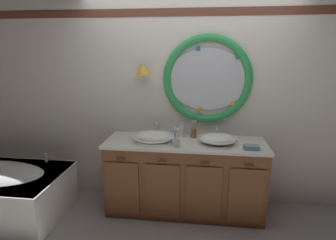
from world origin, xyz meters
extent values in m
plane|color=gray|center=(0.00, 0.00, 0.00)|extent=(14.00, 14.00, 0.00)
cube|color=silver|center=(0.00, 0.59, 1.30)|extent=(6.40, 0.08, 2.60)
cube|color=brown|center=(0.00, 0.55, 2.32)|extent=(6.27, 0.01, 0.09)
ellipsoid|color=silver|center=(0.22, 0.54, 1.56)|extent=(0.96, 0.02, 0.74)
torus|color=green|center=(0.22, 0.53, 1.56)|extent=(1.05, 0.09, 1.05)
cube|color=yellow|center=(0.70, 0.52, 1.60)|extent=(0.05, 0.01, 0.05)
cube|color=green|center=(0.56, 0.52, 1.82)|extent=(0.05, 0.01, 0.05)
cube|color=#2866B7|center=(0.11, 0.52, 1.92)|extent=(0.05, 0.01, 0.05)
cube|color=teal|center=(-0.20, 0.52, 1.74)|extent=(0.05, 0.01, 0.05)
cube|color=orange|center=(-0.22, 0.52, 1.42)|extent=(0.04, 0.01, 0.04)
cube|color=orange|center=(0.15, 0.52, 1.20)|extent=(0.05, 0.01, 0.05)
cube|color=yellow|center=(0.53, 0.52, 1.28)|extent=(0.05, 0.01, 0.05)
cylinder|color=#4C3823|center=(-0.53, 0.51, 1.71)|extent=(0.02, 0.09, 0.02)
cone|color=gold|center=(-0.53, 0.46, 1.69)|extent=(0.17, 0.17, 0.14)
cube|color=brown|center=(-0.01, 0.26, 0.42)|extent=(1.82, 0.59, 0.85)
cube|color=silver|center=(-0.01, 0.26, 0.86)|extent=(1.86, 0.63, 0.03)
cube|color=silver|center=(-0.01, 0.54, 0.79)|extent=(1.82, 0.02, 0.11)
cube|color=brown|center=(-0.69, -0.05, 0.38)|extent=(0.38, 0.02, 0.64)
cylinder|color=#422D1E|center=(-0.69, -0.06, 0.75)|extent=(0.10, 0.01, 0.01)
cube|color=brown|center=(-0.24, -0.05, 0.38)|extent=(0.38, 0.02, 0.64)
cylinder|color=#422D1E|center=(-0.24, -0.06, 0.75)|extent=(0.10, 0.01, 0.01)
cube|color=brown|center=(0.22, -0.05, 0.38)|extent=(0.38, 0.02, 0.64)
cylinder|color=#422D1E|center=(0.22, -0.06, 0.75)|extent=(0.10, 0.01, 0.01)
cube|color=brown|center=(0.67, -0.05, 0.38)|extent=(0.38, 0.02, 0.64)
cylinder|color=#422D1E|center=(0.67, -0.06, 0.75)|extent=(0.10, 0.01, 0.01)
cylinder|color=silver|center=(-1.77, 0.27, 0.58)|extent=(0.04, 0.04, 0.11)
ellipsoid|color=white|center=(-0.38, 0.23, 0.93)|extent=(0.46, 0.30, 0.11)
torus|color=white|center=(-0.38, 0.23, 0.93)|extent=(0.48, 0.48, 0.02)
cylinder|color=silver|center=(-0.38, 0.23, 0.93)|extent=(0.03, 0.03, 0.01)
ellipsoid|color=white|center=(0.36, 0.23, 0.94)|extent=(0.39, 0.31, 0.11)
torus|color=white|center=(0.36, 0.23, 0.94)|extent=(0.41, 0.41, 0.02)
cylinder|color=silver|center=(0.36, 0.23, 0.94)|extent=(0.03, 0.03, 0.01)
cylinder|color=silver|center=(-0.38, 0.48, 0.89)|extent=(0.05, 0.05, 0.02)
cylinder|color=silver|center=(-0.38, 0.48, 0.96)|extent=(0.02, 0.02, 0.13)
sphere|color=silver|center=(-0.38, 0.48, 1.03)|extent=(0.03, 0.03, 0.03)
cylinder|color=silver|center=(-0.38, 0.42, 1.03)|extent=(0.02, 0.10, 0.02)
cylinder|color=silver|center=(-0.46, 0.48, 0.91)|extent=(0.04, 0.04, 0.06)
cylinder|color=silver|center=(-0.30, 0.48, 0.91)|extent=(0.04, 0.04, 0.06)
cube|color=silver|center=(-0.46, 0.48, 0.94)|extent=(0.05, 0.01, 0.01)
cube|color=silver|center=(-0.30, 0.48, 0.94)|extent=(0.05, 0.01, 0.01)
cylinder|color=silver|center=(0.36, 0.48, 0.89)|extent=(0.05, 0.05, 0.02)
cylinder|color=silver|center=(0.36, 0.48, 0.95)|extent=(0.02, 0.02, 0.10)
sphere|color=silver|center=(0.36, 0.48, 1.00)|extent=(0.03, 0.03, 0.03)
cylinder|color=silver|center=(0.36, 0.42, 1.00)|extent=(0.02, 0.12, 0.02)
cylinder|color=silver|center=(0.27, 0.48, 0.91)|extent=(0.04, 0.04, 0.06)
cylinder|color=silver|center=(0.45, 0.48, 0.91)|extent=(0.04, 0.04, 0.06)
cube|color=silver|center=(0.27, 0.48, 0.94)|extent=(0.05, 0.01, 0.01)
cube|color=silver|center=(0.45, 0.48, 0.94)|extent=(0.05, 0.01, 0.01)
cylinder|color=silver|center=(-0.10, 0.08, 0.92)|extent=(0.08, 0.08, 0.09)
torus|color=silver|center=(-0.10, 0.08, 0.97)|extent=(0.09, 0.09, 0.01)
cylinder|color=yellow|center=(-0.08, 0.08, 0.98)|extent=(0.01, 0.03, 0.18)
cube|color=white|center=(-0.08, 0.08, 1.08)|extent=(0.02, 0.02, 0.02)
cylinder|color=blue|center=(-0.11, 0.09, 0.98)|extent=(0.03, 0.03, 0.17)
cube|color=white|center=(-0.11, 0.09, 1.07)|extent=(0.02, 0.03, 0.03)
cylinder|color=blue|center=(-0.11, 0.06, 0.98)|extent=(0.04, 0.02, 0.19)
cube|color=white|center=(-0.11, 0.06, 1.09)|extent=(0.02, 0.02, 0.02)
cylinder|color=#996647|center=(0.08, 0.42, 0.93)|extent=(0.07, 0.07, 0.10)
torus|color=#996647|center=(0.08, 0.42, 0.98)|extent=(0.08, 0.08, 0.01)
cylinder|color=pink|center=(0.10, 0.42, 0.98)|extent=(0.01, 0.02, 0.18)
cube|color=white|center=(0.10, 0.42, 1.08)|extent=(0.02, 0.02, 0.02)
cylinder|color=yellow|center=(0.07, 0.41, 0.98)|extent=(0.04, 0.02, 0.18)
cube|color=white|center=(0.07, 0.41, 1.08)|extent=(0.02, 0.02, 0.02)
cylinder|color=#EFE5C6|center=(-0.06, 0.44, 0.95)|extent=(0.06, 0.06, 0.15)
cylinder|color=silver|center=(-0.06, 0.44, 1.04)|extent=(0.04, 0.04, 0.02)
cylinder|color=silver|center=(-0.06, 0.42, 1.05)|extent=(0.01, 0.04, 0.01)
cube|color=#7593A8|center=(0.71, 0.08, 0.89)|extent=(0.17, 0.10, 0.02)
cube|color=#7593A8|center=(0.71, 0.08, 0.91)|extent=(0.16, 0.09, 0.02)
camera|label=1|loc=(0.17, -2.80, 1.92)|focal=29.70mm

